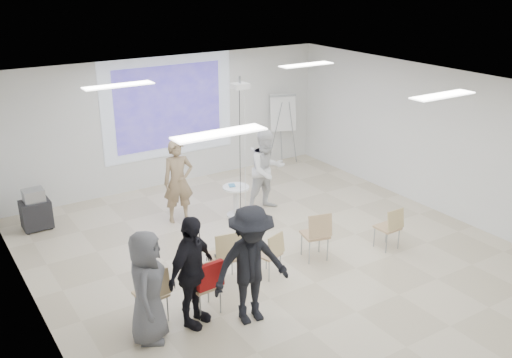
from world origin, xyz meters
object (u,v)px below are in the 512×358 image
player_left (178,176)px  audience_left (191,264)px  audience_outer (147,281)px  chair_left_mid (206,282)px  laptop (224,254)px  player_right (267,166)px  audience_mid (251,258)px  flipchart_easel (283,114)px  av_cart (36,211)px  chair_left_inner (227,253)px  chair_right_far (391,225)px  chair_right_inner (317,232)px  chair_far_left (153,291)px  pedestal_table (236,199)px  chair_center (271,251)px

player_left → audience_left: (-1.39, -3.36, 0.01)m
audience_outer → chair_left_mid: bearing=-52.6°
audience_left → laptop: bearing=9.2°
player_right → audience_mid: 4.10m
flipchart_easel → av_cart: size_ratio=2.22×
chair_left_inner → audience_left: (-0.95, -0.67, 0.40)m
chair_right_far → audience_outer: 4.74m
chair_right_far → player_left: bearing=129.1°
chair_right_far → chair_right_inner: bearing=163.3°
chair_right_far → chair_far_left: bearing=177.2°
laptop → audience_left: bearing=49.1°
chair_right_inner → pedestal_table: bearing=109.3°
chair_center → chair_left_inner: bearing=149.7°
pedestal_table → audience_left: (-2.46, -2.92, 0.59)m
pedestal_table → audience_outer: bearing=-137.0°
player_left → chair_far_left: size_ratio=2.18×
audience_mid → flipchart_easel: 7.09m
laptop → pedestal_table: bearing=-114.4°
laptop → audience_outer: bearing=35.5°
audience_outer → flipchart_easel: flipchart_easel is taller
audience_left → flipchart_easel: 7.33m
chair_far_left → chair_center: 2.16m
chair_far_left → laptop: (1.43, 0.45, -0.01)m
player_right → chair_right_far: size_ratio=2.36×
chair_center → audience_mid: audience_mid is taller
chair_right_inner → av_cart: size_ratio=1.11×
audience_outer → flipchart_easel: size_ratio=1.00×
laptop → flipchart_easel: (4.24, 4.38, 0.83)m
audience_outer → player_left: bearing=0.2°
chair_left_mid → audience_left: size_ratio=0.48×
player_left → pedestal_table: bearing=-11.3°
chair_center → flipchart_easel: 5.89m
chair_left_inner → audience_outer: size_ratio=0.53×
chair_right_inner → audience_outer: 3.41m
chair_far_left → chair_right_far: (4.52, -0.18, -0.04)m
laptop → audience_outer: size_ratio=0.19×
chair_left_inner → audience_left: 1.22m
chair_far_left → chair_right_far: 4.52m
flipchart_easel → chair_left_mid: bearing=-115.1°
laptop → player_left: bearing=-88.9°
flipchart_easel → av_cart: bearing=-155.2°
flipchart_easel → player_right: bearing=-112.5°
player_left → audience_left: size_ratio=0.99×
chair_center → chair_right_far: size_ratio=0.98×
chair_right_inner → chair_center: bearing=-163.3°
chair_far_left → audience_left: bearing=-40.9°
audience_outer → chair_far_left: bearing=-0.7°
flipchart_easel → pedestal_table: bearing=-121.8°
chair_left_mid → av_cart: size_ratio=1.12×
audience_left → flipchart_easel: size_ratio=1.06×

